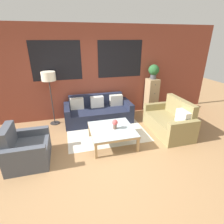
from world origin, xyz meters
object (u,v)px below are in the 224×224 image
drawer_cabinet (151,96)px  potted_plant (154,71)px  coffee_table (112,131)px  flower_vase (115,124)px  floor_lamp (49,79)px  couch_dark (98,112)px  armchair_corner (27,150)px  settee_vintage (170,122)px

drawer_cabinet → potted_plant: (0.00, 0.00, 0.85)m
coffee_table → flower_vase: flower_vase is taller
floor_lamp → drawer_cabinet: floor_lamp is taller
potted_plant → floor_lamp: bearing=-178.7°
couch_dark → armchair_corner: bearing=-138.9°
flower_vase → potted_plant: bearing=42.6°
potted_plant → armchair_corner: bearing=-154.3°
couch_dark → potted_plant: size_ratio=4.37×
coffee_table → potted_plant: size_ratio=2.24×
couch_dark → armchair_corner: size_ratio=2.18×
settee_vintage → potted_plant: potted_plant is taller
floor_lamp → coffee_table: bearing=-47.0°
armchair_corner → floor_lamp: size_ratio=0.59×
floor_lamp → drawer_cabinet: (3.21, 0.07, -0.78)m
armchair_corner → drawer_cabinet: size_ratio=0.79×
floor_lamp → potted_plant: bearing=1.3°
settee_vintage → coffee_table: bearing=-175.1°
coffee_table → drawer_cabinet: (1.81, 1.58, 0.23)m
couch_dark → settee_vintage: (1.75, -1.22, 0.03)m
floor_lamp → flower_vase: 2.27m
coffee_table → settee_vintage: bearing=4.9°
floor_lamp → drawer_cabinet: size_ratio=1.34×
potted_plant → flower_vase: size_ratio=1.96×
armchair_corner → coffee_table: 1.89m
couch_dark → floor_lamp: size_ratio=1.29×
couch_dark → floor_lamp: (-1.32, 0.14, 1.08)m
armchair_corner → potted_plant: bearing=25.7°
armchair_corner → floor_lamp: 2.08m
flower_vase → drawer_cabinet: bearing=42.6°
couch_dark → floor_lamp: bearing=174.1°
settee_vintage → armchair_corner: size_ratio=1.55×
settee_vintage → floor_lamp: 3.52m
potted_plant → flower_vase: 2.53m
couch_dark → flower_vase: bearing=-83.9°
flower_vase → settee_vintage: bearing=5.9°
floor_lamp → drawer_cabinet: 3.31m
coffee_table → floor_lamp: 2.29m
couch_dark → armchair_corner: 2.39m
floor_lamp → flower_vase: size_ratio=6.64×
settee_vintage → armchair_corner: bearing=-174.5°
coffee_table → flower_vase: (0.07, -0.02, 0.19)m
armchair_corner → coffee_table: armchair_corner is taller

